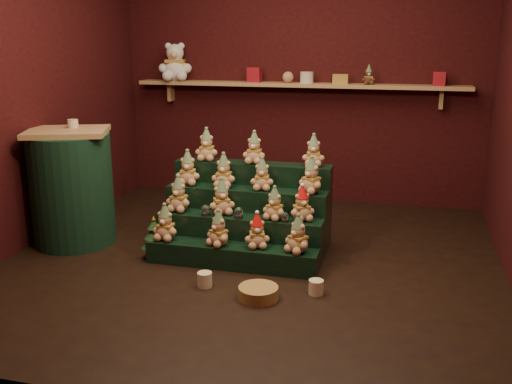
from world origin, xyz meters
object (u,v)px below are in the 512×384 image
(snow_globe_c, at_px, (285,217))
(brown_bear, at_px, (369,75))
(snow_globe_b, at_px, (239,213))
(mini_christmas_tree, at_px, (154,238))
(mug_left, at_px, (205,280))
(side_table, at_px, (72,188))
(riser_tier_front, at_px, (232,256))
(white_bear, at_px, (175,57))
(snow_globe_a, at_px, (205,210))
(mug_right, at_px, (316,287))
(wicker_basket, at_px, (258,293))

(snow_globe_c, height_order, brown_bear, brown_bear)
(snow_globe_b, xyz_separation_m, mini_christmas_tree, (-0.68, -0.16, -0.23))
(snow_globe_b, distance_m, mug_left, 0.68)
(snow_globe_b, distance_m, side_table, 1.55)
(riser_tier_front, relative_size, snow_globe_c, 17.40)
(mini_christmas_tree, bearing_deg, white_bear, 106.63)
(side_table, height_order, mini_christmas_tree, side_table)
(snow_globe_a, relative_size, mini_christmas_tree, 0.25)
(riser_tier_front, height_order, brown_bear, brown_bear)
(side_table, distance_m, mug_right, 2.38)
(white_bear, bearing_deg, snow_globe_a, -76.51)
(snow_globe_a, height_order, white_bear, white_bear)
(riser_tier_front, bearing_deg, mug_right, -24.54)
(mini_christmas_tree, relative_size, white_bear, 0.71)
(snow_globe_b, height_order, snow_globe_c, snow_globe_b)
(snow_globe_b, relative_size, mug_left, 0.85)
(mug_left, bearing_deg, snow_globe_a, 108.51)
(mug_right, bearing_deg, snow_globe_a, 153.83)
(mini_christmas_tree, distance_m, mug_right, 1.46)
(mini_christmas_tree, distance_m, mug_left, 0.74)
(riser_tier_front, xyz_separation_m, mug_right, (0.74, -0.34, -0.04))
(riser_tier_front, height_order, mug_left, riser_tier_front)
(mug_left, relative_size, white_bear, 0.21)
(snow_globe_b, xyz_separation_m, brown_bear, (0.86, 1.85, 1.01))
(side_table, xyz_separation_m, mug_right, (2.27, -0.53, -0.45))
(wicker_basket, bearing_deg, mini_christmas_tree, 153.27)
(snow_globe_a, height_order, snow_globe_c, snow_globe_a)
(mug_left, height_order, mug_right, mug_left)
(riser_tier_front, height_order, snow_globe_b, snow_globe_b)
(mug_left, bearing_deg, snow_globe_b, 80.83)
(snow_globe_b, bearing_deg, side_table, 178.75)
(riser_tier_front, relative_size, mini_christmas_tree, 3.74)
(mug_right, bearing_deg, mug_left, -174.35)
(snow_globe_a, xyz_separation_m, wicker_basket, (0.63, -0.68, -0.36))
(wicker_basket, bearing_deg, side_table, 159.45)
(snow_globe_b, relative_size, white_bear, 0.18)
(snow_globe_a, distance_m, mini_christmas_tree, 0.48)
(mini_christmas_tree, bearing_deg, mug_right, -13.53)
(snow_globe_c, bearing_deg, side_table, 179.00)
(wicker_basket, height_order, white_bear, white_bear)
(snow_globe_c, height_order, mug_left, snow_globe_c)
(snow_globe_c, xyz_separation_m, mug_left, (-0.48, -0.58, -0.35))
(snow_globe_c, distance_m, white_bear, 2.76)
(riser_tier_front, distance_m, wicker_basket, 0.63)
(wicker_basket, height_order, brown_bear, brown_bear)
(side_table, height_order, mug_left, side_table)
(mug_left, xyz_separation_m, wicker_basket, (0.44, -0.10, -0.01))
(snow_globe_c, xyz_separation_m, brown_bear, (0.48, 1.85, 1.01))
(riser_tier_front, height_order, white_bear, white_bear)
(snow_globe_a, distance_m, snow_globe_c, 0.67)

